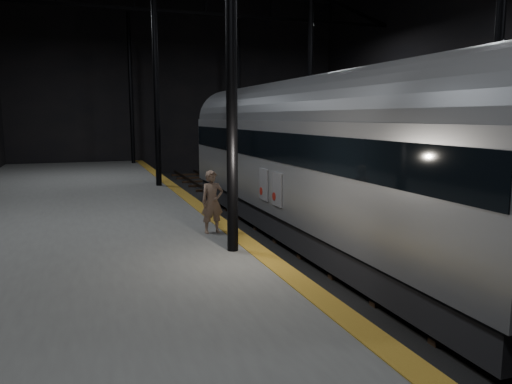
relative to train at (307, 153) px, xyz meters
name	(u,v)px	position (x,y,z in m)	size (l,w,h in m)	color
ground	(306,240)	(0.00, -0.04, -2.97)	(44.00, 44.00, 0.00)	black
platform_left	(72,244)	(-7.50, -0.04, -2.47)	(9.00, 43.80, 1.00)	#51514F
platform_right	(482,212)	(7.50, -0.04, -2.47)	(9.00, 43.80, 1.00)	#51514F
tactile_strip	(214,217)	(-3.25, -0.04, -1.96)	(0.50, 43.80, 0.01)	#8A5F19
track	(306,238)	(0.00, -0.04, -2.90)	(2.40, 43.00, 0.24)	#3F3328
train	(307,153)	(0.00, 0.00, 0.00)	(2.98, 19.91, 5.32)	#9FA1A6
woman	(212,202)	(-3.80, -2.10, -1.11)	(0.63, 0.41, 1.72)	#8D6C56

